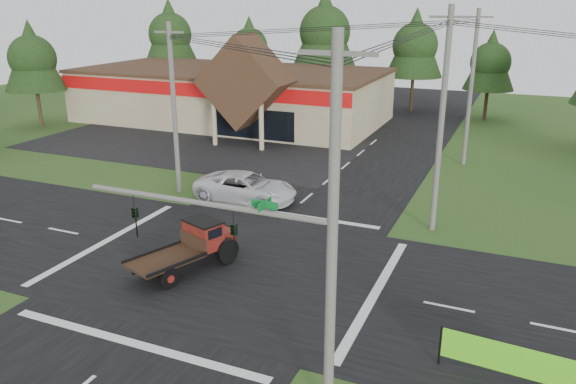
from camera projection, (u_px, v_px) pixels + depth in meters
The scene contains 19 objects.
ground at pixel (229, 264), 26.11m from camera, with size 120.00×120.00×0.00m, color #294E1C.
road_ns at pixel (229, 264), 26.10m from camera, with size 12.00×120.00×0.02m, color black.
road_ew at pixel (229, 264), 26.10m from camera, with size 120.00×12.00×0.02m, color black.
parking_apron at pixel (192, 145), 47.86m from camera, with size 28.00×14.00×0.02m, color black.
cvs_building at pixel (233, 94), 56.81m from camera, with size 30.40×18.20×9.19m.
traffic_signal_mast at pixel (275, 266), 15.99m from camera, with size 8.12×0.24×7.00m.
utility_pole_nr at pixel (332, 236), 14.98m from camera, with size 2.00×0.30×11.00m.
utility_pole_nw at pixel (174, 109), 34.32m from camera, with size 2.00×0.30×10.50m.
utility_pole_ne at pixel (441, 121), 28.21m from camera, with size 2.00×0.30×11.50m.
utility_pole_n at pixel (471, 87), 40.46m from camera, with size 2.00×0.30×11.20m.
tree_row_a at pixel (170, 32), 69.52m from camera, with size 6.72×6.72×12.12m.
tree_row_b at pixel (249, 44), 67.98m from camera, with size 5.60×5.60×10.10m.
tree_row_c at pixel (325, 29), 62.74m from camera, with size 7.28×7.28×13.13m.
tree_row_d at pixel (415, 43), 60.33m from camera, with size 6.16×6.16×11.11m.
tree_row_e at pixel (491, 61), 56.04m from camera, with size 5.04×5.04×9.09m.
tree_side_w at pixel (32, 56), 53.27m from camera, with size 5.60×5.60×10.10m.
antique_flatbed_truck at pixel (185, 248), 25.16m from camera, with size 1.98×5.20×2.17m, color #580C13, non-canonical shape.
roadside_banner at pixel (507, 363), 17.74m from camera, with size 4.30×0.13×1.47m, color #61DB1D, non-canonical shape.
white_pickup at pixel (246, 187), 34.15m from camera, with size 2.90×6.28×1.75m, color silver.
Camera 1 is at (11.83, -20.67, 11.56)m, focal length 35.00 mm.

